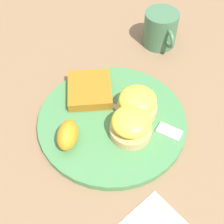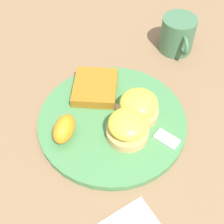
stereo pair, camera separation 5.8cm
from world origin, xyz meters
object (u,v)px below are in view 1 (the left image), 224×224
(hashbrown_patty, at_px, (90,90))
(orange_wedge, at_px, (68,135))
(sandwich_benedict_left, at_px, (131,125))
(fork, at_px, (134,116))
(sandwich_benedict_right, at_px, (137,102))
(cup, at_px, (161,29))

(hashbrown_patty, distance_m, orange_wedge, 0.12)
(sandwich_benedict_left, bearing_deg, fork, 147.68)
(sandwich_benedict_left, relative_size, fork, 0.44)
(sandwich_benedict_right, height_order, cup, cup)
(hashbrown_patty, xyz_separation_m, fork, (0.09, 0.06, -0.01))
(hashbrown_patty, height_order, orange_wedge, orange_wedge)
(sandwich_benedict_right, relative_size, cup, 0.73)
(sandwich_benedict_right, height_order, fork, sandwich_benedict_right)
(fork, bearing_deg, cup, 144.64)
(fork, height_order, cup, cup)
(sandwich_benedict_left, distance_m, fork, 0.04)
(hashbrown_patty, bearing_deg, sandwich_benedict_left, 19.53)
(hashbrown_patty, bearing_deg, fork, 35.60)
(sandwich_benedict_left, bearing_deg, cup, 145.04)
(fork, bearing_deg, hashbrown_patty, -144.40)
(hashbrown_patty, height_order, cup, cup)
(sandwich_benedict_left, relative_size, sandwich_benedict_right, 1.00)
(sandwich_benedict_left, height_order, cup, cup)
(sandwich_benedict_right, bearing_deg, sandwich_benedict_left, -32.04)
(fork, bearing_deg, sandwich_benedict_left, -32.32)
(sandwich_benedict_left, xyz_separation_m, cup, (-0.24, 0.17, 0.00))
(sandwich_benedict_right, distance_m, fork, 0.03)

